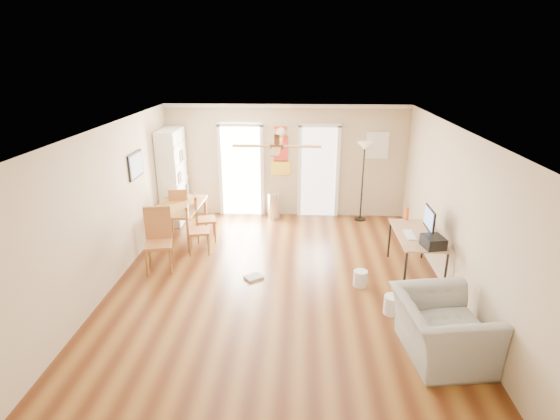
# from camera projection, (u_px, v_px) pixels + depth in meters

# --- Properties ---
(floor) EXTENTS (7.00, 7.00, 0.00)m
(floor) POSITION_uv_depth(u_px,v_px,m) (278.00, 287.00, 7.25)
(floor) COLOR brown
(floor) RESTS_ON ground
(ceiling) EXTENTS (5.50, 7.00, 0.00)m
(ceiling) POSITION_uv_depth(u_px,v_px,m) (278.00, 130.00, 6.37)
(ceiling) COLOR silver
(ceiling) RESTS_ON floor
(wall_back) EXTENTS (5.50, 0.04, 2.60)m
(wall_back) POSITION_uv_depth(u_px,v_px,m) (286.00, 161.00, 10.10)
(wall_back) COLOR beige
(wall_back) RESTS_ON floor
(wall_front) EXTENTS (5.50, 0.04, 2.60)m
(wall_front) POSITION_uv_depth(u_px,v_px,m) (255.00, 365.00, 3.52)
(wall_front) COLOR beige
(wall_front) RESTS_ON floor
(wall_left) EXTENTS (0.04, 7.00, 2.60)m
(wall_left) POSITION_uv_depth(u_px,v_px,m) (105.00, 211.00, 6.94)
(wall_left) COLOR beige
(wall_left) RESTS_ON floor
(wall_right) EXTENTS (0.04, 7.00, 2.60)m
(wall_right) POSITION_uv_depth(u_px,v_px,m) (458.00, 217.00, 6.68)
(wall_right) COLOR beige
(wall_right) RESTS_ON floor
(crown_molding) EXTENTS (5.50, 7.00, 0.08)m
(crown_molding) POSITION_uv_depth(u_px,v_px,m) (278.00, 133.00, 6.38)
(crown_molding) COLOR white
(crown_molding) RESTS_ON wall_back
(kitchen_doorway) EXTENTS (0.90, 0.10, 2.10)m
(kitchen_doorway) POSITION_uv_depth(u_px,v_px,m) (241.00, 172.00, 10.22)
(kitchen_doorway) COLOR white
(kitchen_doorway) RESTS_ON wall_back
(bathroom_doorway) EXTENTS (0.80, 0.10, 2.10)m
(bathroom_doorway) POSITION_uv_depth(u_px,v_px,m) (318.00, 173.00, 10.13)
(bathroom_doorway) COLOR white
(bathroom_doorway) RESTS_ON wall_back
(wall_decal) EXTENTS (0.46, 0.03, 1.10)m
(wall_decal) POSITION_uv_depth(u_px,v_px,m) (281.00, 151.00, 10.00)
(wall_decal) COLOR red
(wall_decal) RESTS_ON wall_back
(ac_grille) EXTENTS (0.50, 0.04, 0.60)m
(ac_grille) POSITION_uv_depth(u_px,v_px,m) (377.00, 145.00, 9.84)
(ac_grille) COLOR white
(ac_grille) RESTS_ON wall_back
(framed_poster) EXTENTS (0.04, 0.66, 0.48)m
(framed_poster) POSITION_uv_depth(u_px,v_px,m) (136.00, 165.00, 8.12)
(framed_poster) COLOR black
(framed_poster) RESTS_ON wall_left
(ceiling_fan) EXTENTS (1.24, 1.24, 0.20)m
(ceiling_fan) POSITION_uv_depth(u_px,v_px,m) (277.00, 146.00, 6.14)
(ceiling_fan) COLOR #593819
(ceiling_fan) RESTS_ON ceiling
(bookshelf) EXTENTS (0.61, 1.02, 2.11)m
(bookshelf) POSITION_uv_depth(u_px,v_px,m) (173.00, 177.00, 9.79)
(bookshelf) COLOR white
(bookshelf) RESTS_ON floor
(dining_table) EXTENTS (0.92, 1.49, 0.73)m
(dining_table) POSITION_uv_depth(u_px,v_px,m) (180.00, 222.00, 9.05)
(dining_table) COLOR olive
(dining_table) RESTS_ON floor
(dining_chair_right_a) EXTENTS (0.50, 0.50, 0.98)m
(dining_chair_right_a) POSITION_uv_depth(u_px,v_px,m) (205.00, 217.00, 8.96)
(dining_chair_right_a) COLOR #976430
(dining_chair_right_a) RESTS_ON floor
(dining_chair_right_b) EXTENTS (0.48, 0.48, 0.99)m
(dining_chair_right_b) POSITION_uv_depth(u_px,v_px,m) (198.00, 228.00, 8.37)
(dining_chair_right_b) COLOR #AB6537
(dining_chair_right_b) RESTS_ON floor
(dining_chair_near) EXTENTS (0.55, 0.55, 1.12)m
(dining_chair_near) POSITION_uv_depth(u_px,v_px,m) (158.00, 241.00, 7.65)
(dining_chair_near) COLOR #A86936
(dining_chair_near) RESTS_ON floor
(dining_chair_far) EXTENTS (0.46, 0.46, 0.95)m
(dining_chair_far) POSITION_uv_depth(u_px,v_px,m) (180.00, 209.00, 9.48)
(dining_chair_far) COLOR #A26634
(dining_chair_far) RESTS_ON floor
(trash_can) EXTENTS (0.33, 0.33, 0.60)m
(trash_can) POSITION_uv_depth(u_px,v_px,m) (274.00, 206.00, 10.19)
(trash_can) COLOR silver
(trash_can) RESTS_ON floor
(torchiere_lamp) EXTENTS (0.38, 0.38, 1.82)m
(torchiere_lamp) POSITION_uv_depth(u_px,v_px,m) (362.00, 182.00, 9.89)
(torchiere_lamp) COLOR black
(torchiere_lamp) RESTS_ON floor
(computer_desk) EXTENTS (0.71, 1.42, 0.76)m
(computer_desk) POSITION_uv_depth(u_px,v_px,m) (415.00, 254.00, 7.56)
(computer_desk) COLOR tan
(computer_desk) RESTS_ON floor
(imac) EXTENTS (0.19, 0.56, 0.52)m
(imac) POSITION_uv_depth(u_px,v_px,m) (429.00, 223.00, 7.21)
(imac) COLOR black
(imac) RESTS_ON computer_desk
(keyboard) EXTENTS (0.16, 0.45, 0.02)m
(keyboard) POSITION_uv_depth(u_px,v_px,m) (410.00, 235.00, 7.38)
(keyboard) COLOR silver
(keyboard) RESTS_ON computer_desk
(printer) EXTENTS (0.37, 0.41, 0.18)m
(printer) POSITION_uv_depth(u_px,v_px,m) (433.00, 242.00, 6.90)
(printer) COLOR black
(printer) RESTS_ON computer_desk
(orange_bottle) EXTENTS (0.09, 0.09, 0.24)m
(orange_bottle) POSITION_uv_depth(u_px,v_px,m) (407.00, 214.00, 8.03)
(orange_bottle) COLOR #EA5714
(orange_bottle) RESTS_ON computer_desk
(wastebasket_a) EXTENTS (0.28, 0.28, 0.29)m
(wastebasket_a) POSITION_uv_depth(u_px,v_px,m) (392.00, 305.00, 6.48)
(wastebasket_a) COLOR silver
(wastebasket_a) RESTS_ON floor
(wastebasket_b) EXTENTS (0.24, 0.24, 0.27)m
(wastebasket_b) POSITION_uv_depth(u_px,v_px,m) (360.00, 278.00, 7.26)
(wastebasket_b) COLOR silver
(wastebasket_b) RESTS_ON floor
(floor_cloth) EXTENTS (0.37, 0.35, 0.04)m
(floor_cloth) POSITION_uv_depth(u_px,v_px,m) (254.00, 277.00, 7.53)
(floor_cloth) COLOR #ABAAA5
(floor_cloth) RESTS_ON floor
(armchair) EXTENTS (1.20, 1.33, 0.78)m
(armchair) POSITION_uv_depth(u_px,v_px,m) (442.00, 329.00, 5.51)
(armchair) COLOR gray
(armchair) RESTS_ON floor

